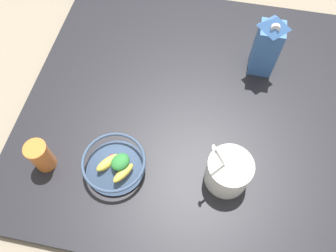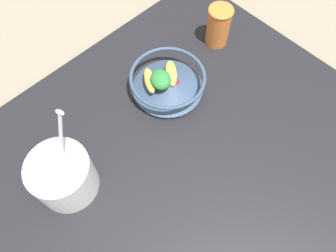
{
  "view_description": "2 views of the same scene",
  "coord_description": "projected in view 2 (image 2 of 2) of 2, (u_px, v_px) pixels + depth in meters",
  "views": [
    {
      "loc": [
        0.07,
        -0.64,
        1.04
      ],
      "look_at": [
        -0.03,
        -0.15,
        0.11
      ],
      "focal_mm": 35.0,
      "sensor_mm": 36.0,
      "label": 1
    },
    {
      "loc": [
        0.19,
        0.08,
        0.78
      ],
      "look_at": [
        -0.07,
        -0.19,
        0.1
      ],
      "focal_mm": 35.0,
      "sensor_mm": 36.0,
      "label": 2
    }
  ],
  "objects": [
    {
      "name": "yogurt_tub",
      "position": [
        63.0,
        175.0,
        0.72
      ],
      "size": [
        0.14,
        0.14,
        0.25
      ],
      "color": "white",
      "rests_on": "countertop"
    },
    {
      "name": "fruit_bowl",
      "position": [
        167.0,
        81.0,
        0.87
      ],
      "size": [
        0.2,
        0.2,
        0.08
      ],
      "color": "#384C6B",
      "rests_on": "countertop"
    },
    {
      "name": "ground_plane",
      "position": [
        202.0,
        213.0,
        0.77
      ],
      "size": [
        6.0,
        6.0,
        0.0
      ],
      "primitive_type": "plane",
      "color": "gray"
    },
    {
      "name": "drinking_cup",
      "position": [
        218.0,
        25.0,
        0.93
      ],
      "size": [
        0.07,
        0.07,
        0.12
      ],
      "color": "orange",
      "rests_on": "countertop"
    },
    {
      "name": "countertop",
      "position": [
        202.0,
        212.0,
        0.76
      ],
      "size": [
        1.13,
        1.13,
        0.03
      ],
      "color": "black",
      "rests_on": "ground_plane"
    }
  ]
}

